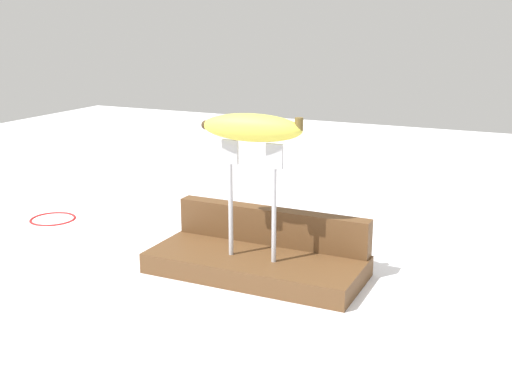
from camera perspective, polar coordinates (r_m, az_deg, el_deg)
name	(u,v)px	position (r m, az deg, el deg)	size (l,w,h in m)	color
ground_plane	(256,274)	(0.99, 0.00, -7.33)	(3.00, 3.00, 0.00)	silver
wooden_board	(256,265)	(0.99, 0.00, -6.49)	(0.33, 0.15, 0.03)	brown
board_backstop	(272,226)	(1.02, 1.41, -3.04)	(0.32, 0.03, 0.06)	brown
fork_stand_center	(252,190)	(0.94, -0.36, 0.22)	(0.10, 0.01, 0.18)	#B2B2B7
banana_raised_center	(252,128)	(0.92, -0.38, 5.76)	(0.16, 0.06, 0.04)	#DBD147
wire_coil	(53,218)	(1.32, -17.67, -2.24)	(0.09, 0.09, 0.00)	red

